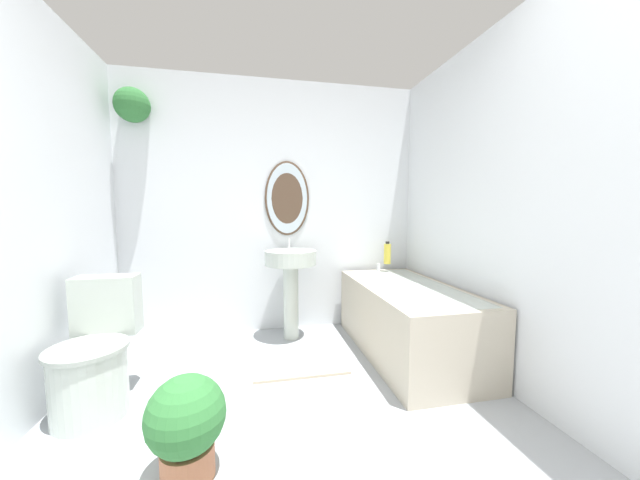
{
  "coord_description": "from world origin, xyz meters",
  "views": [
    {
      "loc": [
        -0.2,
        -0.47,
        1.17
      ],
      "look_at": [
        0.24,
        1.65,
        0.97
      ],
      "focal_mm": 18.0,
      "sensor_mm": 36.0,
      "label": 1
    }
  ],
  "objects_px": {
    "toilet": "(95,359)",
    "potted_plant": "(186,423)",
    "pedestal_sink": "(291,272)",
    "shampoo_bottle": "(387,253)",
    "bathtub": "(407,318)"
  },
  "relations": [
    {
      "from": "toilet",
      "to": "potted_plant",
      "type": "xyz_separation_m",
      "value": [
        0.62,
        -0.63,
        -0.05
      ]
    },
    {
      "from": "pedestal_sink",
      "to": "toilet",
      "type": "bearing_deg",
      "value": -146.32
    },
    {
      "from": "shampoo_bottle",
      "to": "potted_plant",
      "type": "height_order",
      "value": "shampoo_bottle"
    },
    {
      "from": "toilet",
      "to": "shampoo_bottle",
      "type": "height_order",
      "value": "shampoo_bottle"
    },
    {
      "from": "pedestal_sink",
      "to": "shampoo_bottle",
      "type": "height_order",
      "value": "pedestal_sink"
    },
    {
      "from": "pedestal_sink",
      "to": "potted_plant",
      "type": "height_order",
      "value": "pedestal_sink"
    },
    {
      "from": "pedestal_sink",
      "to": "shampoo_bottle",
      "type": "xyz_separation_m",
      "value": [
        0.98,
        0.1,
        0.13
      ]
    },
    {
      "from": "shampoo_bottle",
      "to": "potted_plant",
      "type": "distance_m",
      "value": 2.29
    },
    {
      "from": "bathtub",
      "to": "shampoo_bottle",
      "type": "bearing_deg",
      "value": 82.26
    },
    {
      "from": "pedestal_sink",
      "to": "potted_plant",
      "type": "distance_m",
      "value": 1.63
    },
    {
      "from": "toilet",
      "to": "bathtub",
      "type": "distance_m",
      "value": 2.16
    },
    {
      "from": "bathtub",
      "to": "potted_plant",
      "type": "distance_m",
      "value": 1.79
    },
    {
      "from": "toilet",
      "to": "bathtub",
      "type": "height_order",
      "value": "toilet"
    },
    {
      "from": "bathtub",
      "to": "toilet",
      "type": "bearing_deg",
      "value": -171.35
    },
    {
      "from": "toilet",
      "to": "potted_plant",
      "type": "bearing_deg",
      "value": -45.37
    }
  ]
}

